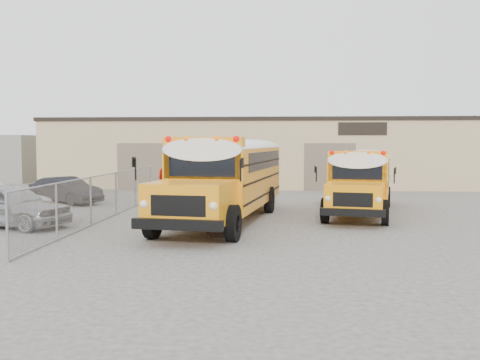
# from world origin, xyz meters

# --- Properties ---
(ground) EXTENTS (120.00, 120.00, 0.00)m
(ground) POSITION_xyz_m (0.00, 0.00, 0.00)
(ground) COLOR #4A4744
(ground) RESTS_ON ground
(warehouse) EXTENTS (30.20, 10.20, 4.67)m
(warehouse) POSITION_xyz_m (-0.00, 19.99, 2.37)
(warehouse) COLOR #CEB77F
(warehouse) RESTS_ON ground
(chainlink_fence) EXTENTS (0.07, 18.07, 1.81)m
(chainlink_fence) POSITION_xyz_m (-6.00, 3.00, 0.90)
(chainlink_fence) COLOR gray
(chainlink_fence) RESTS_ON ground
(school_bus_left) EXTENTS (4.27, 11.42, 3.26)m
(school_bus_left) POSITION_xyz_m (-0.25, 8.70, 1.89)
(school_bus_left) COLOR orange
(school_bus_left) RESTS_ON ground
(school_bus_right) EXTENTS (4.15, 9.62, 2.74)m
(school_bus_right) POSITION_xyz_m (5.61, 10.43, 1.58)
(school_bus_right) COLOR orange
(school_bus_right) RESTS_ON ground
(tarp_bundle) EXTENTS (1.19, 1.14, 1.41)m
(tarp_bundle) POSITION_xyz_m (-1.00, -1.64, 0.72)
(tarp_bundle) COLOR black
(tarp_bundle) RESTS_ON ground
(car_silver) EXTENTS (4.95, 3.12, 1.57)m
(car_silver) POSITION_xyz_m (-8.84, -0.45, 0.78)
(car_silver) COLOR #AAAAAF
(car_silver) RESTS_ON ground
(car_dark) EXTENTS (4.21, 3.15, 1.33)m
(car_dark) POSITION_xyz_m (-9.77, 6.93, 0.66)
(car_dark) COLOR black
(car_dark) RESTS_ON ground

